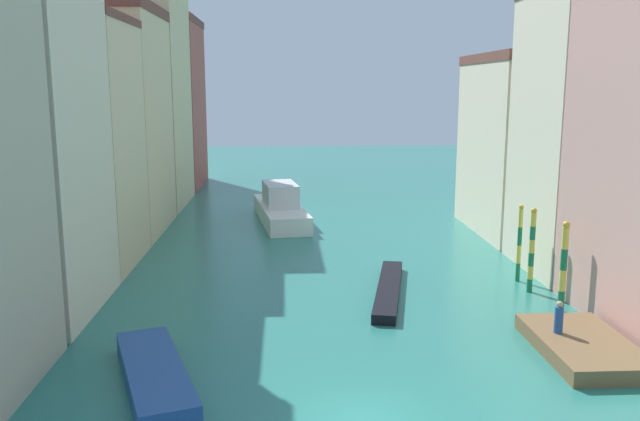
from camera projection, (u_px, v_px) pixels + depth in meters
The scene contains 16 objects.
ground_plane at pixel (322, 245), 45.52m from camera, with size 154.00×154.00×0.00m, color #28756B.
building_left_1 at pixel (20, 135), 30.55m from camera, with size 6.32×8.81×17.10m.
building_left_2 at pixel (79, 143), 39.22m from camera, with size 6.32×8.56×14.88m.
building_left_3 at pixel (118, 120), 48.55m from camera, with size 6.32×10.94×16.55m.
building_left_4 at pixel (148, 89), 59.25m from camera, with size 6.32×11.30×21.01m.
building_left_5 at pixel (171, 103), 71.05m from camera, with size 6.32×11.72×17.90m.
building_right_2 at pixel (585, 132), 37.98m from camera, with size 6.32×8.26×16.38m.
building_right_3 at pixel (520, 144), 48.55m from camera, with size 6.32×12.11×13.10m.
waterfront_dock at pixel (583, 346), 26.94m from camera, with size 3.53×6.22×0.65m.
person_on_dock at pixel (559, 318), 27.41m from camera, with size 0.36×0.36×1.37m.
mooring_pole_0 at pixel (563, 266), 31.66m from camera, with size 0.35×0.35×4.48m.
mooring_pole_1 at pixel (532, 249), 34.70m from camera, with size 0.32×0.32×4.56m.
mooring_pole_2 at pixel (519, 242), 36.67m from camera, with size 0.27×0.27×4.37m.
vaporetto_white at pixel (280, 208), 53.23m from camera, with size 4.82×12.07×3.14m.
gondola_black at pixel (389, 289), 34.75m from camera, with size 3.06×9.64×0.50m.
motorboat_0 at pixel (154, 376), 23.99m from camera, with size 4.32×7.82×0.83m.
Camera 1 is at (-2.49, -19.73, 10.76)m, focal length 37.07 mm.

